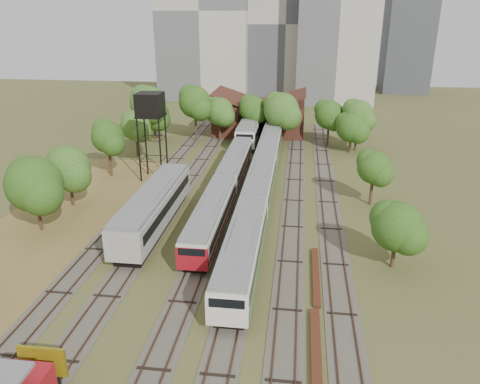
# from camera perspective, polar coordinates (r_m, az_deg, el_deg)

# --- Properties ---
(ground) EXTENTS (240.00, 240.00, 0.00)m
(ground) POSITION_cam_1_polar(r_m,az_deg,el_deg) (34.07, -4.98, -16.53)
(ground) COLOR #475123
(ground) RESTS_ON ground
(dry_grass_patch) EXTENTS (14.00, 60.00, 0.04)m
(dry_grass_patch) POSITION_cam_1_polar(r_m,az_deg,el_deg) (46.83, -25.05, -7.34)
(dry_grass_patch) COLOR brown
(dry_grass_patch) RESTS_ON ground
(tracks) EXTENTS (24.60, 80.00, 0.19)m
(tracks) POSITION_cam_1_polar(r_m,az_deg,el_deg) (55.73, -0.31, -0.71)
(tracks) COLOR #4C473D
(tracks) RESTS_ON ground
(railcar_red_set) EXTENTS (2.72, 34.57, 3.36)m
(railcar_red_set) POSITION_cam_1_polar(r_m,az_deg,el_deg) (54.32, -1.85, 0.65)
(railcar_red_set) COLOR black
(railcar_red_set) RESTS_ON ground
(railcar_green_set) EXTENTS (2.95, 52.07, 3.65)m
(railcar_green_set) POSITION_cam_1_polar(r_m,az_deg,el_deg) (55.40, 2.52, 1.23)
(railcar_green_set) COLOR black
(railcar_green_set) RESTS_ON ground
(railcar_rear) EXTENTS (3.16, 16.08, 3.92)m
(railcar_rear) POSITION_cam_1_polar(r_m,az_deg,el_deg) (80.12, 1.25, 7.62)
(railcar_rear) COLOR black
(railcar_rear) RESTS_ON ground
(old_grey_coach) EXTENTS (3.30, 18.00, 4.09)m
(old_grey_coach) POSITION_cam_1_polar(r_m,az_deg,el_deg) (48.21, -10.45, -1.86)
(old_grey_coach) COLOR black
(old_grey_coach) RESTS_ON ground
(water_tower) EXTENTS (3.28, 3.28, 11.33)m
(water_tower) POSITION_cam_1_polar(r_m,az_deg,el_deg) (60.98, -10.91, 10.15)
(water_tower) COLOR black
(water_tower) RESTS_ON ground
(rail_pile_near) EXTENTS (0.66, 9.90, 0.33)m
(rail_pile_near) POSITION_cam_1_polar(r_m,az_deg,el_deg) (32.08, 9.27, -19.16)
(rail_pile_near) COLOR #562918
(rail_pile_near) RESTS_ON ground
(rail_pile_far) EXTENTS (0.57, 9.14, 0.30)m
(rail_pile_far) POSITION_cam_1_polar(r_m,az_deg,el_deg) (40.27, 9.22, -9.98)
(rail_pile_far) COLOR #562918
(rail_pile_far) RESTS_ON ground
(maintenance_shed) EXTENTS (16.45, 11.55, 7.58)m
(maintenance_shed) POSITION_cam_1_polar(r_m,az_deg,el_deg) (86.43, 2.41, 9.18)
(maintenance_shed) COLOR #3B1B15
(maintenance_shed) RESTS_ON ground
(tree_band_left) EXTENTS (6.91, 62.60, 7.73)m
(tree_band_left) POSITION_cam_1_polar(r_m,az_deg,el_deg) (58.82, -18.44, 4.19)
(tree_band_left) COLOR #382616
(tree_band_left) RESTS_ON ground
(tree_band_far) EXTENTS (39.68, 8.39, 9.42)m
(tree_band_far) POSITION_cam_1_polar(r_m,az_deg,el_deg) (78.15, 0.01, 10.14)
(tree_band_far) COLOR #382616
(tree_band_far) RESTS_ON ground
(tree_band_right) EXTENTS (5.05, 40.36, 6.41)m
(tree_band_right) POSITION_cam_1_polar(r_m,az_deg,el_deg) (59.21, 15.17, 3.98)
(tree_band_right) COLOR #382616
(tree_band_right) RESTS_ON ground
(tower_left) EXTENTS (22.00, 16.00, 42.00)m
(tower_left) POSITION_cam_1_polar(r_m,az_deg,el_deg) (123.67, -4.25, 21.18)
(tower_left) COLOR #B8AEA1
(tower_left) RESTS_ON ground
(tower_centre) EXTENTS (20.00, 18.00, 36.00)m
(tower_centre) POSITION_cam_1_polar(r_m,az_deg,el_deg) (126.37, 5.76, 19.77)
(tower_centre) COLOR #B1ABA0
(tower_centre) RESTS_ON ground
(tower_far_right) EXTENTS (12.00, 12.00, 28.00)m
(tower_far_right) POSITION_cam_1_polar(r_m,az_deg,el_deg) (139.24, 19.75, 17.18)
(tower_far_right) COLOR #414349
(tower_far_right) RESTS_ON ground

